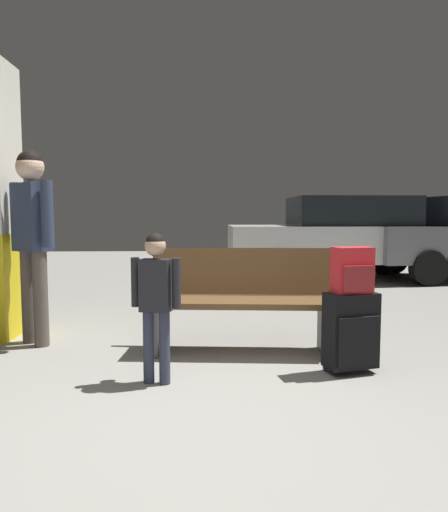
% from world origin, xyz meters
% --- Properties ---
extents(ground_plane, '(18.00, 18.00, 0.10)m').
position_xyz_m(ground_plane, '(0.00, 4.00, -0.05)').
color(ground_plane, gray).
extents(bench, '(1.64, 0.67, 0.89)m').
position_xyz_m(bench, '(0.37, 1.54, 0.44)').
color(bench, brown).
rests_on(bench, ground_plane).
extents(suitcase, '(0.42, 0.31, 0.60)m').
position_xyz_m(suitcase, '(1.14, 0.92, 0.32)').
color(suitcase, black).
rests_on(suitcase, ground_plane).
extents(backpack_bright, '(0.30, 0.23, 0.34)m').
position_xyz_m(backpack_bright, '(1.14, 0.92, 0.77)').
color(backpack_bright, red).
rests_on(backpack_bright, suitcase).
extents(child, '(0.35, 0.24, 1.06)m').
position_xyz_m(child, '(-0.29, 0.77, 0.65)').
color(child, '#33384C').
rests_on(child, ground_plane).
extents(adult, '(0.48, 0.42, 1.75)m').
position_xyz_m(adult, '(-1.49, 1.83, 1.08)').
color(adult, brown).
rests_on(adult, ground_plane).
extents(parked_car_near, '(4.11, 1.83, 1.51)m').
position_xyz_m(parked_car_near, '(2.65, 6.01, 0.81)').
color(parked_car_near, silver).
rests_on(parked_car_near, ground_plane).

